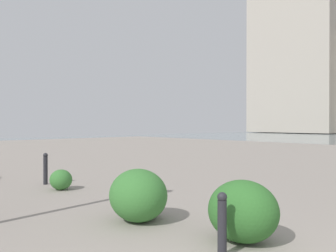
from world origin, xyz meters
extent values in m
cube|color=#B2A899|center=(32.76, -63.97, 15.40)|extent=(17.09, 10.98, 30.79)
cylinder|color=#232328|center=(1.44, -0.57, 0.37)|extent=(0.12, 0.12, 0.73)
sphere|color=#232328|center=(1.44, -0.57, 0.77)|extent=(0.13, 0.13, 0.13)
cylinder|color=#232328|center=(8.21, -1.11, 0.39)|extent=(0.12, 0.12, 0.79)
sphere|color=#232328|center=(8.21, -1.11, 0.83)|extent=(0.13, 0.13, 0.13)
ellipsoid|color=#387533|center=(3.54, -1.02, 0.31)|extent=(0.74, 0.66, 0.63)
ellipsoid|color=#387533|center=(3.45, -0.75, 0.46)|extent=(1.09, 0.98, 0.93)
ellipsoid|color=#2D6628|center=(1.59, -1.23, 0.45)|extent=(1.06, 0.96, 0.90)
ellipsoid|color=#387533|center=(7.15, -1.07, 0.26)|extent=(0.62, 0.56, 0.53)
camera|label=1|loc=(-1.41, 2.99, 1.72)|focal=37.26mm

